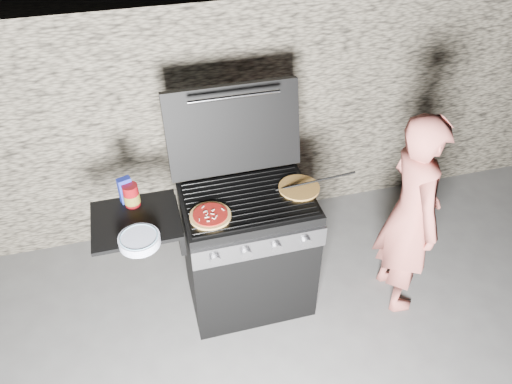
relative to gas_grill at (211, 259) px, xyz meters
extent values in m
plane|color=#4F4E4D|center=(0.25, 0.00, -0.46)|extent=(50.00, 50.00, 0.00)
cube|color=gray|center=(0.25, 1.05, 0.44)|extent=(8.00, 0.35, 1.80)
cylinder|color=gold|center=(0.58, 0.01, 0.46)|extent=(0.30, 0.30, 0.01)
cylinder|color=maroon|center=(-0.42, 0.13, 0.52)|extent=(0.11, 0.11, 0.14)
cube|color=navy|center=(-0.45, 0.18, 0.53)|extent=(0.09, 0.07, 0.17)
cylinder|color=white|center=(-0.41, -0.21, 0.47)|extent=(0.27, 0.27, 0.05)
imported|color=#C46156|center=(1.25, -0.22, 0.28)|extent=(0.38, 0.56, 1.46)
cylinder|color=black|center=(0.68, 0.00, 0.51)|extent=(0.49, 0.07, 0.10)
camera|label=1|loc=(-0.30, -2.23, 2.38)|focal=35.00mm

